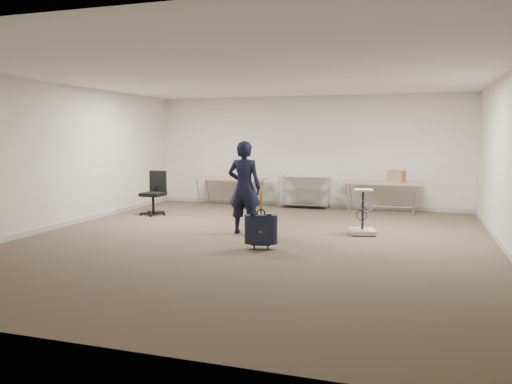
% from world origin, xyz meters
% --- Properties ---
extents(ground, '(9.00, 9.00, 0.00)m').
position_xyz_m(ground, '(0.00, 0.00, 0.00)').
color(ground, '#4D402F').
rests_on(ground, ground).
extents(room_shell, '(8.00, 9.00, 9.00)m').
position_xyz_m(room_shell, '(0.00, 1.38, 0.05)').
color(room_shell, beige).
rests_on(room_shell, ground).
extents(folding_table_left, '(1.80, 0.75, 0.73)m').
position_xyz_m(folding_table_left, '(-1.90, 3.95, 0.68)').
color(folding_table_left, tan).
rests_on(folding_table_left, ground).
extents(folding_table_right, '(1.80, 0.75, 0.73)m').
position_xyz_m(folding_table_right, '(1.90, 3.95, 0.68)').
color(folding_table_right, tan).
rests_on(folding_table_right, ground).
extents(wire_shelf, '(1.22, 0.47, 0.80)m').
position_xyz_m(wire_shelf, '(0.00, 4.20, 0.44)').
color(wire_shelf, '#B9BCC0').
rests_on(wire_shelf, ground).
extents(person, '(0.63, 0.42, 1.72)m').
position_xyz_m(person, '(-0.35, 0.59, 0.86)').
color(person, black).
rests_on(person, ground).
extents(suitcase, '(0.38, 0.27, 0.92)m').
position_xyz_m(suitcase, '(0.32, -0.52, 0.31)').
color(suitcase, black).
rests_on(suitcase, ground).
extents(office_chair, '(0.61, 0.61, 1.00)m').
position_xyz_m(office_chair, '(-3.05, 2.08, 0.30)').
color(office_chair, black).
rests_on(office_chair, ground).
extents(equipment_cart, '(0.54, 0.54, 0.83)m').
position_xyz_m(equipment_cart, '(1.74, 1.20, 0.22)').
color(equipment_cart, beige).
rests_on(equipment_cart, ground).
extents(cardboard_box, '(0.43, 0.38, 0.27)m').
position_xyz_m(cardboard_box, '(2.22, 4.04, 0.86)').
color(cardboard_box, olive).
rests_on(cardboard_box, folding_table_right).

